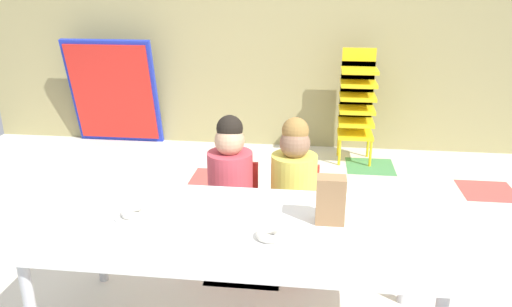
# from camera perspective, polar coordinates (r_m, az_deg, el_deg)

# --- Properties ---
(ground_plane) EXTENTS (6.09, 4.74, 0.02)m
(ground_plane) POSITION_cam_1_polar(r_m,az_deg,el_deg) (3.06, -1.18, -13.07)
(ground_plane) COLOR silver
(back_wall) EXTENTS (6.09, 0.10, 2.75)m
(back_wall) POSITION_cam_1_polar(r_m,az_deg,el_deg) (4.93, 2.75, 16.50)
(back_wall) COLOR tan
(back_wall) RESTS_ON ground_plane
(craft_table) EXTENTS (1.83, 0.81, 0.60)m
(craft_table) POSITION_cam_1_polar(r_m,az_deg,el_deg) (2.28, -2.25, -9.09)
(craft_table) COLOR white
(craft_table) RESTS_ON ground_plane
(seated_child_near_camera) EXTENTS (0.32, 0.31, 0.92)m
(seated_child_near_camera) POSITION_cam_1_polar(r_m,az_deg,el_deg) (2.86, -2.96, -2.77)
(seated_child_near_camera) COLOR red
(seated_child_near_camera) RESTS_ON ground_plane
(seated_child_middle_seat) EXTENTS (0.33, 0.33, 0.92)m
(seated_child_middle_seat) POSITION_cam_1_polar(r_m,az_deg,el_deg) (2.83, 4.39, -3.11)
(seated_child_middle_seat) COLOR red
(seated_child_middle_seat) RESTS_ON ground_plane
(kid_chair_yellow_stack) EXTENTS (0.32, 0.30, 1.04)m
(kid_chair_yellow_stack) POSITION_cam_1_polar(r_m,az_deg,el_deg) (4.66, 11.55, 6.03)
(kid_chair_yellow_stack) COLOR yellow
(kid_chair_yellow_stack) RESTS_ON ground_plane
(folded_activity_table) EXTENTS (0.90, 0.29, 1.09)m
(folded_activity_table) POSITION_cam_1_polar(r_m,az_deg,el_deg) (5.25, -16.09, 6.74)
(folded_activity_table) COLOR #1E33BF
(folded_activity_table) RESTS_ON ground_plane
(paper_bag_brown) EXTENTS (0.13, 0.09, 0.22)m
(paper_bag_brown) POSITION_cam_1_polar(r_m,az_deg,el_deg) (2.25, 8.59, -5.31)
(paper_bag_brown) COLOR #9E754C
(paper_bag_brown) RESTS_ON craft_table
(paper_plate_near_edge) EXTENTS (0.18, 0.18, 0.01)m
(paper_plate_near_edge) POSITION_cam_1_polar(r_m,az_deg,el_deg) (2.38, -13.84, -7.02)
(paper_plate_near_edge) COLOR white
(paper_plate_near_edge) RESTS_ON craft_table
(donut_powdered_on_plate) EXTENTS (0.12, 0.12, 0.03)m
(donut_powdered_on_plate) POSITION_cam_1_polar(r_m,az_deg,el_deg) (2.37, -13.88, -6.60)
(donut_powdered_on_plate) COLOR white
(donut_powdered_on_plate) RESTS_ON craft_table
(donut_powdered_loose) EXTENTS (0.12, 0.12, 0.03)m
(donut_powdered_loose) POSITION_cam_1_polar(r_m,az_deg,el_deg) (2.13, 1.58, -9.31)
(donut_powdered_loose) COLOR white
(donut_powdered_loose) RESTS_ON craft_table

